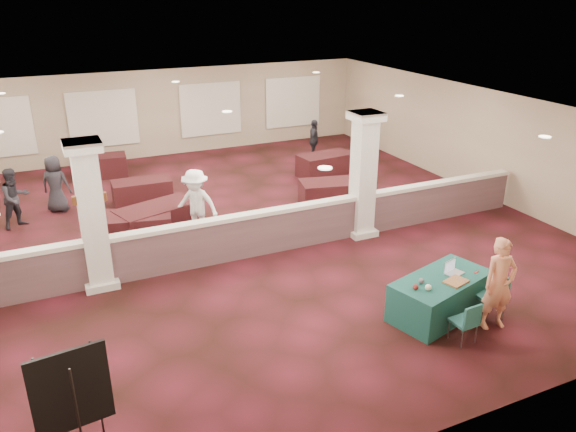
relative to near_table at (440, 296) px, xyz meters
name	(u,v)px	position (x,y,z in m)	size (l,w,h in m)	color
ground	(232,232)	(-2.38, 5.44, -0.40)	(16.00, 16.00, 0.00)	#411018
wall_back	(159,113)	(-2.38, 13.44, 1.20)	(16.00, 0.04, 3.20)	gray
wall_front	(429,345)	(-2.38, -2.56, 1.20)	(16.00, 0.04, 3.20)	gray
wall_right	(477,140)	(5.62, 5.44, 1.20)	(0.04, 16.00, 3.20)	gray
ceiling	(227,111)	(-2.38, 5.44, 2.80)	(16.00, 16.00, 0.02)	white
partition_wall	(252,234)	(-2.38, 3.94, 0.17)	(15.60, 0.28, 1.10)	#4E3538
column_left	(92,215)	(-5.88, 3.94, 1.24)	(0.72, 0.72, 3.20)	beige
column_right	(363,174)	(0.62, 3.94, 1.24)	(0.72, 0.72, 3.20)	beige
sconce_left	(75,201)	(-6.16, 3.94, 1.60)	(0.12, 0.12, 0.18)	brown
sconce_right	(104,196)	(-5.60, 3.94, 1.60)	(0.12, 0.12, 0.18)	brown
near_table	(440,296)	(0.00, 0.00, 0.00)	(2.06, 1.03, 0.79)	#113E39
conf_chair_main	(494,294)	(0.75, -0.61, 0.17)	(0.53, 0.54, 0.97)	#1D5652
conf_chair_side	(467,320)	(-0.20, -0.99, 0.08)	(0.43, 0.43, 0.81)	#1D5652
easel_board	(71,391)	(-6.78, -0.87, 0.70)	(1.01, 0.55, 1.72)	black
woman	(499,284)	(0.66, -0.78, 0.51)	(0.65, 0.43, 1.81)	#FF8A6E
far_table_front_left	(132,230)	(-4.88, 5.77, 0.00)	(1.96, 0.98, 0.79)	black
far_table_front_center	(158,221)	(-4.18, 6.03, 0.01)	(2.01, 1.01, 0.82)	black
far_table_front_right	(333,194)	(0.94, 5.99, -0.01)	(1.91, 0.95, 0.77)	black
far_table_back_left	(100,166)	(-4.88, 11.72, -0.04)	(1.76, 0.88, 0.72)	black
far_table_back_center	(142,191)	(-4.06, 8.64, -0.05)	(1.69, 0.85, 0.69)	black
far_table_back_right	(325,165)	(2.11, 8.64, -0.02)	(1.85, 0.93, 0.75)	black
attendee_a	(15,198)	(-7.43, 8.19, 0.41)	(0.78, 0.43, 1.62)	black
attendee_b	(196,205)	(-3.30, 5.44, 0.52)	(1.17, 0.54, 1.83)	silver
attendee_c	(314,140)	(2.55, 10.38, 0.37)	(0.89, 0.43, 1.52)	black
attendee_d	(55,184)	(-6.38, 8.94, 0.42)	(0.80, 0.43, 1.63)	black
laptop_base	(455,273)	(0.33, 0.04, 0.41)	(0.36, 0.25, 0.02)	silver
laptop_screen	(450,265)	(0.29, 0.16, 0.53)	(0.36, 0.01, 0.24)	silver
screen_glow	(450,266)	(0.30, 0.15, 0.52)	(0.33, 0.00, 0.21)	silver
knitting	(456,282)	(0.13, -0.25, 0.41)	(0.43, 0.33, 0.03)	#C96D20
yarn_cream	(428,287)	(-0.54, -0.27, 0.46)	(0.12, 0.12, 0.12)	beige
yarn_red	(416,287)	(-0.75, -0.16, 0.45)	(0.11, 0.11, 0.11)	maroon
yarn_grey	(421,281)	(-0.51, -0.01, 0.45)	(0.11, 0.11, 0.11)	#46454A
scissors	(477,272)	(0.76, -0.10, 0.40)	(0.13, 0.03, 0.01)	#AE1A12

